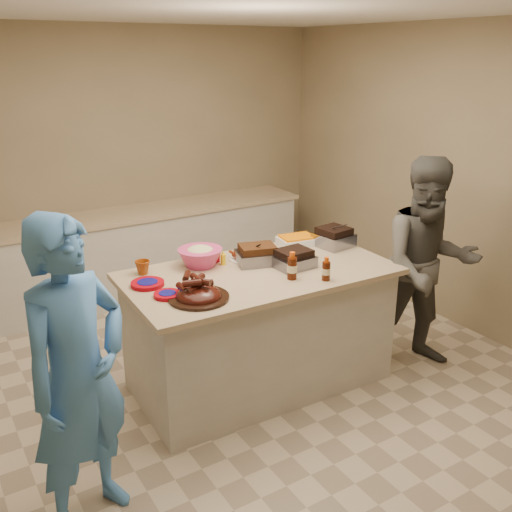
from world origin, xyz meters
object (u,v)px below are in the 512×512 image
coleslaw_bowl (201,266)px  guest_blue (95,512)px  bbq_bottle_a (292,279)px  mustard_bottle (223,264)px  guest_gray (417,361)px  rib_platter (199,299)px  plastic_cup (143,274)px  island (259,381)px  bbq_bottle_b (326,280)px  roasting_pan (333,246)px

coleslaw_bowl → guest_blue: 1.79m
bbq_bottle_a → mustard_bottle: bearing=118.0°
guest_gray → coleslaw_bowl: bearing=-178.5°
rib_platter → plastic_cup: (-0.14, 0.61, 0.00)m
island → bbq_bottle_b: bearing=-51.1°
roasting_pan → mustard_bottle: size_ratio=2.46×
plastic_cup → guest_gray: bearing=-22.4°
bbq_bottle_a → roasting_pan: bearing=29.9°
roasting_pan → plastic_cup: bearing=164.6°
island → bbq_bottle_b: (0.30, -0.40, 0.93)m
island → mustard_bottle: 0.98m
island → plastic_cup: plastic_cup is taller
coleslaw_bowl → mustard_bottle: 0.17m
rib_platter → guest_blue: rib_platter is taller
island → bbq_bottle_b: 1.05m
island → roasting_pan: 1.25m
rib_platter → bbq_bottle_a: (0.71, -0.04, 0.00)m
roasting_pan → mustard_bottle: bearing=167.3°
rib_platter → guest_blue: bearing=-154.2°
island → mustard_bottle: (-0.16, 0.26, 0.93)m
island → coleslaw_bowl: size_ratio=5.91×
coleslaw_bowl → guest_gray: 2.00m
mustard_bottle → guest_blue: (-1.35, -0.91, -0.93)m
island → coleslaw_bowl: (-0.32, 0.32, 0.93)m
rib_platter → roasting_pan: (1.42, 0.37, 0.00)m
island → plastic_cup: (-0.74, 0.39, 0.93)m
bbq_bottle_a → bbq_bottle_b: size_ratio=1.17×
island → guest_gray: bearing=-17.0°
mustard_bottle → bbq_bottle_b: bearing=-55.0°
mustard_bottle → guest_blue: 1.87m
island → guest_blue: bearing=-154.6°
bbq_bottle_a → guest_gray: size_ratio=0.12×
coleslaw_bowl → bbq_bottle_b: bearing=-49.3°
plastic_cup → guest_blue: bearing=-126.2°
rib_platter → coleslaw_bowl: coleslaw_bowl is taller
bbq_bottle_b → guest_blue: size_ratio=0.10×
island → guest_blue: size_ratio=1.13×
plastic_cup → island: bearing=-27.7°
roasting_pan → mustard_bottle: same height
island → roasting_pan: roasting_pan is taller
bbq_bottle_a → plastic_cup: bbq_bottle_a is taller
bbq_bottle_a → plastic_cup: size_ratio=1.83×
coleslaw_bowl → guest_gray: bearing=-25.5°
coleslaw_bowl → guest_gray: (1.60, -0.76, -0.93)m
island → guest_blue: 1.64m
mustard_bottle → island: bearing=-58.0°
coleslaw_bowl → plastic_cup: size_ratio=3.05×
rib_platter → bbq_bottle_a: bearing=-3.0°
coleslaw_bowl → bbq_bottle_a: bearing=-53.2°
plastic_cup → mustard_bottle: bearing=-12.9°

